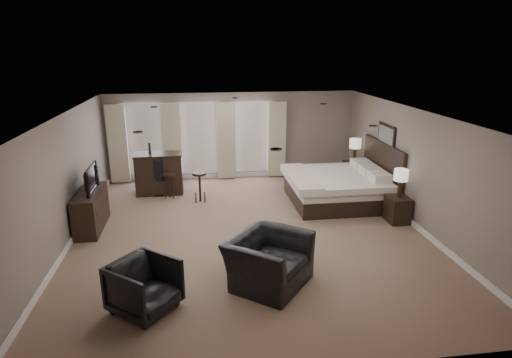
{
  "coord_description": "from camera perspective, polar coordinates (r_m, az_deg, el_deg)",
  "views": [
    {
      "loc": [
        -1.04,
        -8.53,
        3.92
      ],
      "look_at": [
        0.2,
        0.4,
        1.1
      ],
      "focal_mm": 30.0,
      "sensor_mm": 36.0,
      "label": 1
    }
  ],
  "objects": [
    {
      "name": "room",
      "position": [
        8.98,
        -0.91,
        0.41
      ],
      "size": [
        7.6,
        8.6,
        2.64
      ],
      "color": "#806451",
      "rests_on": "ground"
    },
    {
      "name": "window_bay",
      "position": [
        12.92,
        -7.59,
        5.08
      ],
      "size": [
        5.25,
        0.2,
        2.3
      ],
      "color": "silver",
      "rests_on": "room"
    },
    {
      "name": "bed",
      "position": [
        11.2,
        11.29,
        0.72
      ],
      "size": [
        2.44,
        2.33,
        1.55
      ],
      "primitive_type": "cube",
      "color": "silver",
      "rests_on": "ground"
    },
    {
      "name": "nightstand_near",
      "position": [
        10.42,
        18.35,
        -3.86
      ],
      "size": [
        0.45,
        0.55,
        0.6
      ],
      "primitive_type": "cube",
      "color": "black",
      "rests_on": "ground"
    },
    {
      "name": "nightstand_far",
      "position": [
        12.93,
        12.84,
        0.81
      ],
      "size": [
        0.5,
        0.61,
        0.66
      ],
      "primitive_type": "cube",
      "color": "black",
      "rests_on": "ground"
    },
    {
      "name": "lamp_near",
      "position": [
        10.22,
        18.68,
        -0.55
      ],
      "size": [
        0.32,
        0.32,
        0.66
      ],
      "primitive_type": "cube",
      "color": "beige",
      "rests_on": "nightstand_near"
    },
    {
      "name": "lamp_far",
      "position": [
        12.76,
        13.04,
        3.73
      ],
      "size": [
        0.34,
        0.34,
        0.69
      ],
      "primitive_type": "cube",
      "color": "beige",
      "rests_on": "nightstand_far"
    },
    {
      "name": "wall_art",
      "position": [
        11.39,
        16.94,
        5.63
      ],
      "size": [
        0.04,
        0.96,
        0.56
      ],
      "primitive_type": "cube",
      "color": "slate",
      "rests_on": "room"
    },
    {
      "name": "dresser",
      "position": [
        10.18,
        -21.13,
        -3.88
      ],
      "size": [
        0.48,
        1.5,
        0.87
      ],
      "primitive_type": "cube",
      "color": "black",
      "rests_on": "ground"
    },
    {
      "name": "tv",
      "position": [
        10.01,
        -21.44,
        -1.21
      ],
      "size": [
        0.57,
        1.0,
        0.13
      ],
      "primitive_type": "imported",
      "rotation": [
        0.0,
        0.0,
        1.57
      ],
      "color": "black",
      "rests_on": "dresser"
    },
    {
      "name": "armchair_near",
      "position": [
        7.32,
        1.68,
        -9.8
      ],
      "size": [
        1.5,
        1.57,
        1.15
      ],
      "primitive_type": "imported",
      "rotation": [
        0.0,
        0.0,
        0.9
      ],
      "color": "black",
      "rests_on": "ground"
    },
    {
      "name": "armchair_far",
      "position": [
        6.9,
        -14.69,
        -13.41
      ],
      "size": [
        1.19,
        1.2,
        0.9
      ],
      "primitive_type": "imported",
      "rotation": [
        0.0,
        0.0,
        0.88
      ],
      "color": "black",
      "rests_on": "ground"
    },
    {
      "name": "bar_counter",
      "position": [
        12.03,
        -12.76,
        0.75
      ],
      "size": [
        1.3,
        0.68,
        1.14
      ],
      "primitive_type": "cube",
      "color": "black",
      "rests_on": "ground"
    },
    {
      "name": "bar_stool_left",
      "position": [
        11.7,
        -11.52,
        -0.83
      ],
      "size": [
        0.36,
        0.36,
        0.67
      ],
      "primitive_type": "cube",
      "rotation": [
        0.0,
        0.0,
        0.14
      ],
      "color": "black",
      "rests_on": "ground"
    },
    {
      "name": "bar_stool_right",
      "position": [
        11.25,
        -7.5,
        -1.04
      ],
      "size": [
        0.47,
        0.47,
        0.79
      ],
      "primitive_type": "cube",
      "rotation": [
        0.0,
        0.0,
        0.31
      ],
      "color": "black",
      "rests_on": "ground"
    },
    {
      "name": "desk_chair",
      "position": [
        11.97,
        -12.85,
        0.41
      ],
      "size": [
        0.68,
        0.68,
        1.04
      ],
      "primitive_type": "cube",
      "rotation": [
        0.0,
        0.0,
        2.79
      ],
      "color": "black",
      "rests_on": "ground"
    }
  ]
}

